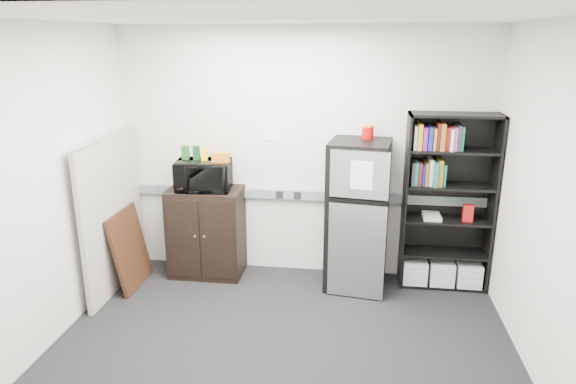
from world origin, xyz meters
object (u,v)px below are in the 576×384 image
object	(u,v)px
cubicle_partition	(113,214)
refrigerator	(357,216)
cabinet	(207,232)
microwave	(204,175)
bookshelf	(447,204)

from	to	relation	value
cubicle_partition	refrigerator	world-z (taller)	cubicle_partition
cubicle_partition	cabinet	world-z (taller)	cubicle_partition
microwave	refrigerator	size ratio (longest dim) A/B	0.36
cabinet	microwave	bearing A→B (deg)	-90.00
refrigerator	cubicle_partition	bearing A→B (deg)	-164.50
bookshelf	cubicle_partition	distance (m)	3.46
bookshelf	refrigerator	bearing A→B (deg)	-171.05
cubicle_partition	microwave	xyz separation A→B (m)	(0.86, 0.40, 0.34)
cubicle_partition	refrigerator	size ratio (longest dim) A/B	1.03
bookshelf	microwave	bearing A→B (deg)	-178.21
bookshelf	cabinet	xyz separation A→B (m)	(-2.57, -0.06, -0.42)
bookshelf	cubicle_partition	bearing A→B (deg)	-171.94
cabinet	refrigerator	xyz separation A→B (m)	(1.65, -0.08, 0.29)
cubicle_partition	microwave	size ratio (longest dim) A/B	2.82
bookshelf	cabinet	distance (m)	2.60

